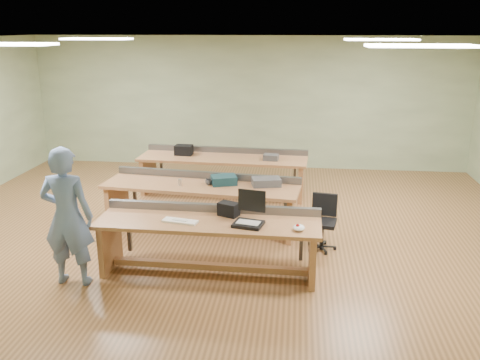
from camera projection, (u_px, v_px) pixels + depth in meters
The scene contains 21 objects.
floor at pixel (224, 230), 8.29m from camera, with size 10.00×10.00×0.00m, color #936137.
ceiling at pixel (222, 39), 7.43m from camera, with size 10.00×10.00×0.00m, color silver.
wall_back at pixel (248, 103), 11.66m from camera, with size 10.00×0.04×3.00m, color #A4B78B.
wall_front at pixel (149, 246), 4.06m from camera, with size 10.00×0.04×3.00m, color #A4B78B.
fluor_panels at pixel (222, 42), 7.43m from camera, with size 6.20×3.50×0.03m.
workbench_front at pixel (209, 233), 6.71m from camera, with size 2.94×0.82×0.86m.
workbench_mid at pixel (202, 195), 8.22m from camera, with size 3.23×1.17×0.86m.
workbench_back at pixel (223, 166), 9.94m from camera, with size 3.30×1.03×0.86m.
person at pixel (67, 217), 6.33m from camera, with size 0.66×0.43×1.81m, color #687EAA.
laptop_base at pixel (248, 224), 6.46m from camera, with size 0.37×0.30×0.04m, color black.
laptop_screen at pixel (252, 201), 6.51m from camera, with size 0.37×0.02×0.29m, color black.
keyboard at pixel (180, 221), 6.57m from camera, with size 0.46×0.15×0.03m, color white.
trackball_mouse at pixel (299, 228), 6.30m from camera, with size 0.15×0.17×0.07m, color white.
camera_bag at pixel (229, 209), 6.78m from camera, with size 0.27×0.17×0.18m, color black.
task_chair at pixel (322, 229), 7.52m from camera, with size 0.51×0.51×0.82m.
parts_bin_teal at pixel (224, 180), 8.15m from camera, with size 0.39×0.29×0.14m, color #12313A.
parts_bin_grey at pixel (266, 182), 8.08m from camera, with size 0.45×0.29×0.12m, color #3D3D40.
mug at pixel (209, 182), 8.13m from camera, with size 0.11×0.11×0.09m, color #3D3D40.
drinks_can at pixel (180, 182), 8.08m from camera, with size 0.06×0.06×0.11m, color silver.
storage_box_back at pixel (184, 150), 10.01m from camera, with size 0.34×0.24×0.19m, color black.
tray_back at pixel (271, 157), 9.62m from camera, with size 0.28×0.20×0.11m, color #3D3D40.
Camera 1 is at (1.15, -7.62, 3.17)m, focal length 38.00 mm.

